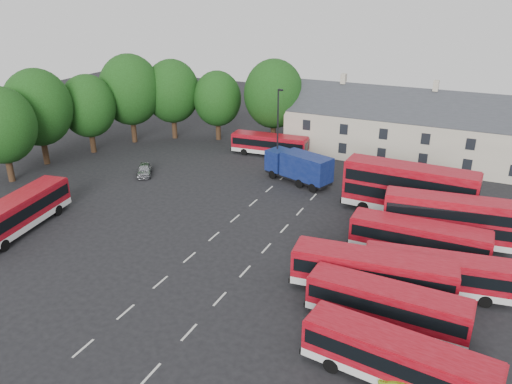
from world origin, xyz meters
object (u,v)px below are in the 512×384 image
Objects in this scene: bus_west at (19,211)px; box_truck at (299,166)px; bus_row_a at (398,358)px; bus_dd_south at (447,217)px; lamppost at (278,130)px; silver_car at (144,170)px.

box_truck is (18.27, 21.36, 0.03)m from bus_west.
box_truck reaches higher than bus_west.
box_truck is at bearing 127.42° from bus_row_a.
bus_dd_south is at bearing -6.94° from box_truck.
bus_row_a is 0.92× the size of bus_west.
bus_dd_south is 1.06× the size of lamppost.
bus_row_a is at bearing -55.84° from lamppost.
silver_car is (-33.02, 2.61, -1.74)m from bus_dd_south.
bus_row_a is 30.24m from box_truck.
lamppost is at bearing 147.79° from bus_dd_south.
bus_row_a is at bearing -107.68° from bus_west.
bus_row_a is 2.73× the size of silver_car.
bus_west is 16.20m from silver_car.
box_truck is at bearing -22.16° from lamppost.
box_truck is at bearing -15.25° from silver_car.
bus_west is 2.96× the size of silver_car.
lamppost is (-18.52, 27.29, 3.53)m from bus_row_a.
lamppost is (-19.20, 9.14, 2.89)m from bus_dd_south.
bus_west is 1.16× the size of lamppost.
bus_dd_south reaches higher than bus_west.
silver_car is (-32.34, 20.76, -1.10)m from bus_row_a.
bus_row_a is at bearing -40.25° from box_truck.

